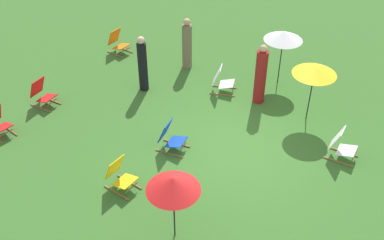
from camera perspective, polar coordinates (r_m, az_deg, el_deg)
ground_plane at (r=11.98m, az=5.05°, el=-3.57°), size 40.00×40.00×0.00m
deckchair_1 at (r=10.81m, az=-8.85°, el=-6.75°), size 0.58×0.82×0.83m
deckchair_4 at (r=13.98m, az=-17.92°, el=3.10°), size 0.49×0.76×0.83m
deckchair_5 at (r=16.19m, az=-9.09°, el=9.39°), size 0.57×0.81×0.83m
deckchair_6 at (r=11.73m, az=-2.63°, el=-2.13°), size 0.55×0.80×0.83m
deckchair_7 at (r=13.91m, az=3.67°, el=4.84°), size 0.68×0.87×0.83m
deckchair_8 at (r=12.05m, az=17.86°, el=-2.99°), size 0.48×0.76×0.83m
umbrella_0 at (r=8.90m, az=-2.33°, el=-7.87°), size 1.08×1.08×1.65m
umbrella_1 at (r=13.96m, az=11.19°, el=10.14°), size 1.14×1.14×1.75m
umbrella_2 at (r=12.50m, az=14.86°, el=5.90°), size 1.16×1.16×1.67m
person_0 at (r=13.31m, az=8.42°, el=5.38°), size 0.33×0.33×1.84m
person_1 at (r=14.91m, az=-0.62°, el=9.22°), size 0.44×0.44×1.70m
person_2 at (r=13.81m, az=-6.09°, el=6.77°), size 0.39×0.39×1.76m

